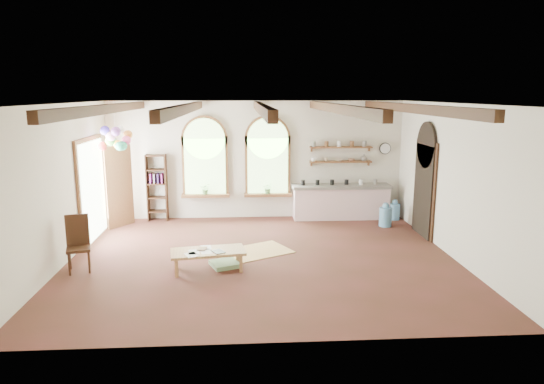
{
  "coord_description": "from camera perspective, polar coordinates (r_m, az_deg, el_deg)",
  "views": [
    {
      "loc": [
        -0.41,
        -9.65,
        3.4
      ],
      "look_at": [
        0.24,
        0.6,
        1.3
      ],
      "focal_mm": 32.0,
      "sensor_mm": 36.0,
      "label": 1
    }
  ],
  "objects": [
    {
      "name": "shelf_vase",
      "position": [
        13.57,
        10.77,
        4.02
      ],
      "size": [
        0.18,
        0.18,
        0.19
      ],
      "primitive_type": "imported",
      "color": "slate",
      "rests_on": "wall_shelf_lower"
    },
    {
      "name": "table_book",
      "position": [
        9.65,
        -8.7,
        -6.59
      ],
      "size": [
        0.2,
        0.26,
        0.02
      ],
      "primitive_type": "imported",
      "rotation": [
        0.0,
        0.0,
        -0.16
      ],
      "color": "olive",
      "rests_on": "coffee_table"
    },
    {
      "name": "shelf_cup_a",
      "position": [
        13.3,
        4.9,
        3.83
      ],
      "size": [
        0.12,
        0.1,
        0.1
      ],
      "primitive_type": "imported",
      "color": "white",
      "rests_on": "wall_shelf_lower"
    },
    {
      "name": "wall_shelf_lower",
      "position": [
        13.44,
        8.06,
        3.54
      ],
      "size": [
        1.7,
        0.24,
        0.04
      ],
      "primitive_type": "cube",
      "color": "brown",
      "rests_on": "wall_back"
    },
    {
      "name": "window_left",
      "position": [
        13.24,
        -7.89,
        3.78
      ],
      "size": [
        1.3,
        0.28,
        2.2
      ],
      "color": "brown",
      "rests_on": "floor"
    },
    {
      "name": "potted_plant_right",
      "position": [
        13.24,
        -0.48,
        0.46
      ],
      "size": [
        0.27,
        0.23,
        0.3
      ],
      "primitive_type": "imported",
      "color": "#598C4C",
      "rests_on": "window_right"
    },
    {
      "name": "water_jug_a",
      "position": [
        13.67,
        14.21,
        -2.15
      ],
      "size": [
        0.29,
        0.29,
        0.56
      ],
      "color": "#5995C0",
      "rests_on": "floor"
    },
    {
      "name": "bookshelf",
      "position": [
        13.41,
        -13.39,
        0.5
      ],
      "size": [
        0.53,
        0.32,
        1.8
      ],
      "color": "#381E11",
      "rests_on": "floor"
    },
    {
      "name": "shelf_cup_b",
      "position": [
        13.36,
        6.39,
        3.82
      ],
      "size": [
        0.1,
        0.1,
        0.09
      ],
      "primitive_type": "imported",
      "color": "beige",
      "rests_on": "wall_shelf_lower"
    },
    {
      "name": "potted_plant_left",
      "position": [
        13.26,
        -7.83,
        0.37
      ],
      "size": [
        0.27,
        0.23,
        0.3
      ],
      "primitive_type": "imported",
      "color": "#598C4C",
      "rests_on": "window_left"
    },
    {
      "name": "floor_mat",
      "position": [
        10.61,
        -2.28,
        -7.09
      ],
      "size": [
        1.87,
        1.62,
        0.02
      ],
      "primitive_type": "cube",
      "rotation": [
        0.0,
        0.0,
        0.49
      ],
      "color": "tan",
      "rests_on": "floor"
    },
    {
      "name": "floor",
      "position": [
        10.24,
        -1.13,
        -7.83
      ],
      "size": [
        8.0,
        8.0,
        0.0
      ],
      "primitive_type": "plane",
      "color": "#562923",
      "rests_on": "ground"
    },
    {
      "name": "shelf_bowl_a",
      "position": [
        13.42,
        7.86,
        3.74
      ],
      "size": [
        0.22,
        0.22,
        0.05
      ],
      "primitive_type": "imported",
      "color": "beige",
      "rests_on": "wall_shelf_lower"
    },
    {
      "name": "coffee_table",
      "position": [
        9.56,
        -7.54,
        -7.11
      ],
      "size": [
        1.5,
        0.86,
        0.41
      ],
      "color": "tan",
      "rests_on": "floor"
    },
    {
      "name": "window_right",
      "position": [
        13.22,
        -0.51,
        3.88
      ],
      "size": [
        1.3,
        0.28,
        2.2
      ],
      "color": "brown",
      "rests_on": "floor"
    },
    {
      "name": "left_doorway",
      "position": [
        12.2,
        -20.42,
        0.2
      ],
      "size": [
        0.1,
        1.9,
        2.5
      ],
      "primitive_type": "cube",
      "color": "brown",
      "rests_on": "floor"
    },
    {
      "name": "balloon_cluster",
      "position": [
        12.18,
        -17.94,
        6.0
      ],
      "size": [
        0.76,
        0.8,
        1.14
      ],
      "color": "silver",
      "rests_on": "floor"
    },
    {
      "name": "floor_cushion",
      "position": [
        9.84,
        -5.58,
        -8.43
      ],
      "size": [
        0.67,
        0.67,
        0.09
      ],
      "primitive_type": "cube",
      "rotation": [
        0.0,
        0.0,
        0.38
      ],
      "color": "#6B8F62",
      "rests_on": "floor"
    },
    {
      "name": "side_chair",
      "position": [
        10.18,
        -21.75,
        -6.93
      ],
      "size": [
        0.54,
        0.54,
        1.1
      ],
      "color": "#381E11",
      "rests_on": "floor"
    },
    {
      "name": "ceiling_beams",
      "position": [
        9.67,
        -1.21,
        9.78
      ],
      "size": [
        6.2,
        6.8,
        0.18
      ],
      "primitive_type": null,
      "color": "#381E11",
      "rests_on": "ceiling"
    },
    {
      "name": "water_jug_b",
      "position": [
        12.91,
        13.2,
        -2.77
      ],
      "size": [
        0.33,
        0.33,
        0.63
      ],
      "color": "#5995C0",
      "rests_on": "floor"
    },
    {
      "name": "kitchen_counter",
      "position": [
        13.46,
        8.09,
        -1.1
      ],
      "size": [
        2.68,
        0.62,
        0.94
      ],
      "color": "beige",
      "rests_on": "floor"
    },
    {
      "name": "wall_shelf_upper",
      "position": [
        13.39,
        8.11,
        5.24
      ],
      "size": [
        1.7,
        0.24,
        0.04
      ],
      "primitive_type": "cube",
      "color": "brown",
      "rests_on": "wall_back"
    },
    {
      "name": "shelf_bowl_b",
      "position": [
        13.5,
        9.32,
        3.75
      ],
      "size": [
        0.2,
        0.2,
        0.06
      ],
      "primitive_type": "imported",
      "color": "#8C664C",
      "rests_on": "wall_shelf_lower"
    },
    {
      "name": "tablet",
      "position": [
        9.43,
        -6.35,
        -6.98
      ],
      "size": [
        0.3,
        0.33,
        0.01
      ],
      "primitive_type": "cube",
      "rotation": [
        0.0,
        0.0,
        0.52
      ],
      "color": "black",
      "rests_on": "coffee_table"
    },
    {
      "name": "right_doorway",
      "position": [
        12.19,
        17.4,
        0.16
      ],
      "size": [
        0.1,
        1.3,
        2.4
      ],
      "primitive_type": "cube",
      "color": "black",
      "rests_on": "floor"
    },
    {
      "name": "wall_clock",
      "position": [
        13.77,
        13.17,
        5.01
      ],
      "size": [
        0.32,
        0.04,
        0.32
      ],
      "primitive_type": "cylinder",
      "rotation": [
        1.57,
        0.0,
        0.0
      ],
      "color": "black",
      "rests_on": "wall_back"
    }
  ]
}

